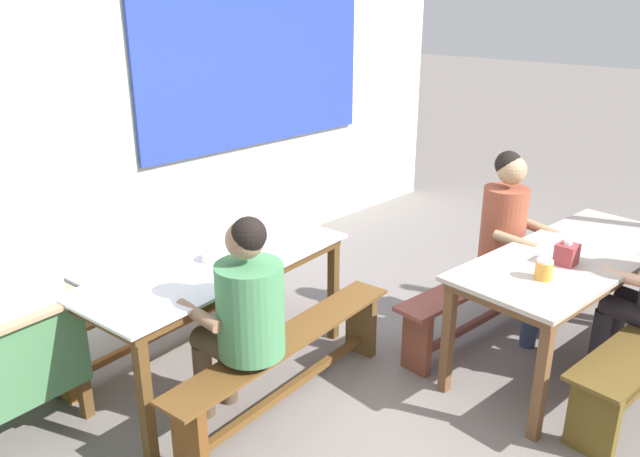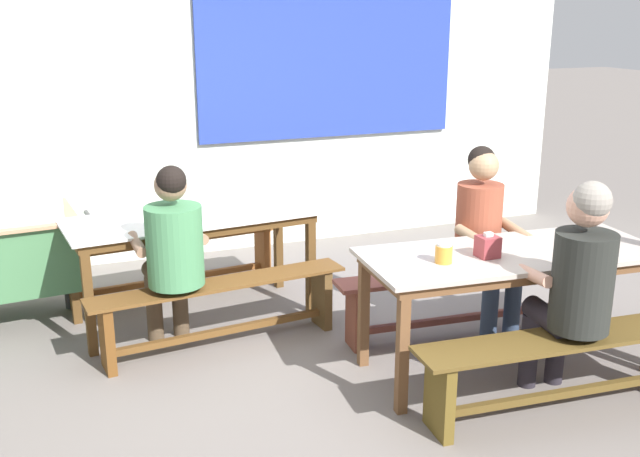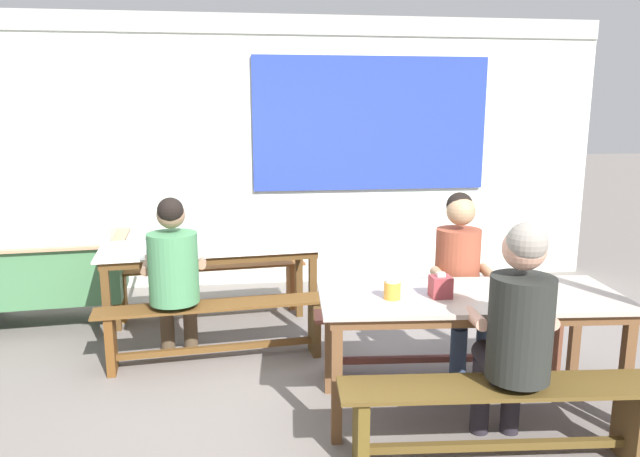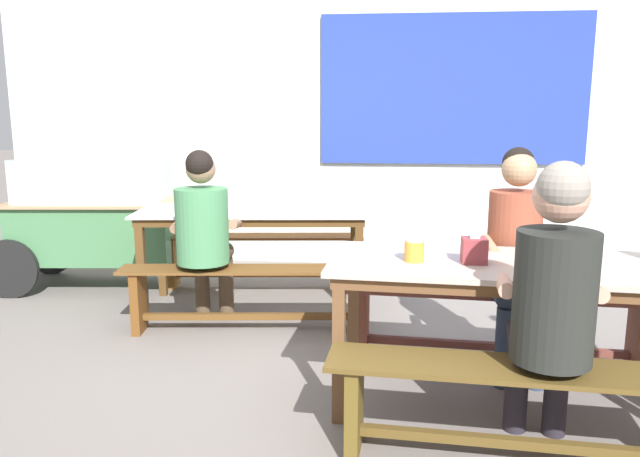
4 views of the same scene
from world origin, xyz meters
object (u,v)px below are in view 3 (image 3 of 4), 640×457
dining_table_far (211,255)px  dining_table_near (470,306)px  bench_near_back (443,332)px  food_cart (40,252)px  bench_far_back (209,282)px  person_near_front (516,325)px  person_right_near_table (460,276)px  bench_far_front (216,325)px  soup_bowl (211,242)px  bench_near_front (498,412)px  condiment_jar (392,289)px  person_left_back_turned (174,269)px  tissue_box (441,286)px

dining_table_far → dining_table_near: same height
bench_near_back → food_cart: bearing=155.9°
bench_near_back → bench_far_back: bearing=138.9°
bench_near_back → person_near_front: person_near_front is taller
bench_far_back → person_right_near_table: 2.46m
bench_far_front → soup_bowl: bearing=94.6°
bench_near_front → bench_near_back: bearing=85.6°
person_near_front → condiment_jar: size_ratio=11.18×
bench_far_front → bench_near_back: 1.68m
bench_far_back → soup_bowl: soup_bowl is taller
person_left_back_turned → condiment_jar: size_ratio=10.68×
bench_far_back → tissue_box: (1.50, -2.11, 0.55)m
bench_near_front → food_cart: size_ratio=0.95×
bench_near_front → tissue_box: tissue_box is taller
bench_near_front → person_near_front: size_ratio=1.29×
bench_far_back → bench_near_back: same height
bench_near_back → person_near_front: 1.17m
dining_table_far → bench_far_front: bearing=-84.3°
person_near_front → person_right_near_table: (0.07, 1.01, -0.02)m
bench_near_back → food_cart: food_cart is taller
bench_near_front → person_right_near_table: size_ratio=1.30×
soup_bowl → tissue_box: bearing=-47.8°
person_near_front → person_right_near_table: person_near_front is taller
bench_far_back → person_near_front: (1.75, -2.59, 0.47)m
food_cart → person_near_front: person_near_front is taller
person_left_back_turned → tissue_box: (1.68, -1.02, 0.11)m
person_left_back_turned → person_near_front: bearing=-37.8°
bench_far_front → soup_bowl: 0.79m
bench_far_back → tissue_box: 2.65m
dining_table_far → tissue_box: bearing=-47.1°
person_left_back_turned → person_right_near_table: size_ratio=0.96×
bench_near_front → condiment_jar: bearing=130.2°
bench_far_front → tissue_box: size_ratio=11.67×
dining_table_far → food_cart: bearing=162.7°
condiment_jar → dining_table_far: bearing=126.5°
dining_table_far → person_right_near_table: 2.04m
bench_near_back → condiment_jar: condiment_jar is taller
bench_far_back → condiment_jar: (1.20, -2.11, 0.54)m
bench_far_front → person_near_front: (1.64, -1.47, 0.47)m
person_left_back_turned → person_near_front: person_near_front is taller
dining_table_far → bench_far_back: 0.69m
tissue_box → condiment_jar: 0.30m
dining_table_far → person_left_back_turned: person_left_back_turned is taller
dining_table_far → tissue_box: tissue_box is taller
person_right_near_table → tissue_box: bearing=-121.7°
person_right_near_table → food_cart: bearing=155.4°
condiment_jar → person_near_front: bearing=-41.5°
dining_table_near → bench_near_back: 0.69m
soup_bowl → bench_far_front: bearing=-85.4°
soup_bowl → bench_far_back: bearing=96.9°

